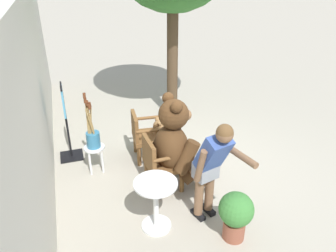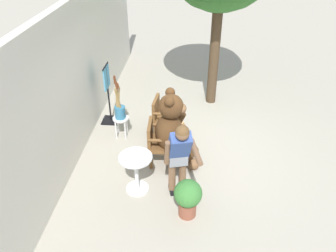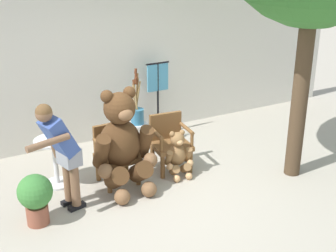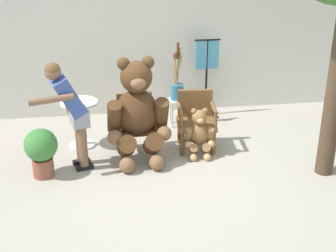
% 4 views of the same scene
% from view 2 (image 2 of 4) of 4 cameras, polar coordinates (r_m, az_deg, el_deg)
% --- Properties ---
extents(ground_plane, '(60.00, 60.00, 0.00)m').
position_cam_2_polar(ground_plane, '(6.74, 5.24, -3.90)').
color(ground_plane, '#A8A091').
extents(back_wall, '(10.00, 0.16, 2.80)m').
position_cam_2_polar(back_wall, '(6.40, -16.25, 7.37)').
color(back_wall, silver).
rests_on(back_wall, ground).
extents(wooden_chair_left, '(0.58, 0.54, 0.86)m').
position_cam_2_polar(wooden_chair_left, '(6.13, -1.52, -2.65)').
color(wooden_chair_left, brown).
rests_on(wooden_chair_left, ground).
extents(wooden_chair_right, '(0.60, 0.57, 0.86)m').
position_cam_2_polar(wooden_chair_right, '(6.87, -0.72, 1.74)').
color(wooden_chair_right, brown).
rests_on(wooden_chair_right, ground).
extents(teddy_bear_large, '(0.90, 0.86, 1.50)m').
position_cam_2_polar(teddy_bear_large, '(5.96, 0.95, -0.65)').
color(teddy_bear_large, '#4C3019').
rests_on(teddy_bear_large, ground).
extents(teddy_bear_small, '(0.44, 0.43, 0.72)m').
position_cam_2_polar(teddy_bear_small, '(6.91, 1.59, 0.84)').
color(teddy_bear_small, olive).
rests_on(teddy_bear_small, ground).
extents(person_visitor, '(0.74, 0.61, 1.53)m').
position_cam_2_polar(person_visitor, '(5.12, 1.98, -4.72)').
color(person_visitor, black).
rests_on(person_visitor, ground).
extents(white_stool, '(0.34, 0.34, 0.46)m').
position_cam_2_polar(white_stool, '(6.95, -8.18, 0.71)').
color(white_stool, silver).
rests_on(white_stool, ground).
extents(brush_bucket, '(0.22, 0.22, 0.94)m').
position_cam_2_polar(brush_bucket, '(6.79, -8.43, 2.95)').
color(brush_bucket, teal).
rests_on(brush_bucket, white_stool).
extents(round_side_table, '(0.56, 0.56, 0.72)m').
position_cam_2_polar(round_side_table, '(5.55, -5.55, -7.54)').
color(round_side_table, silver).
rests_on(round_side_table, ground).
extents(potted_plant, '(0.44, 0.44, 0.68)m').
position_cam_2_polar(potted_plant, '(5.16, 3.48, -12.13)').
color(potted_plant, brown).
rests_on(potted_plant, ground).
extents(clothing_display_stand, '(0.44, 0.40, 1.36)m').
position_cam_2_polar(clothing_display_stand, '(7.34, -10.37, 5.67)').
color(clothing_display_stand, black).
rests_on(clothing_display_stand, ground).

